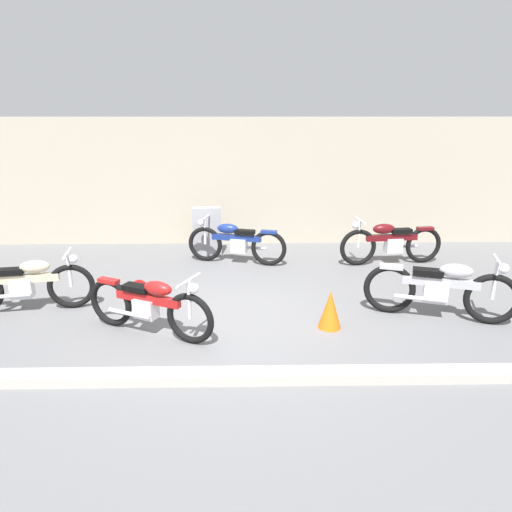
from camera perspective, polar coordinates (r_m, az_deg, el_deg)
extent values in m
plane|color=slate|center=(6.66, -3.05, -8.00)|extent=(40.00, 40.00, 0.00)
cube|color=#B2A893|center=(10.29, -2.42, 9.25)|extent=(18.00, 0.30, 2.77)
cube|color=#B7B2A8|center=(5.26, -3.62, -14.77)|extent=(18.00, 0.24, 0.12)
cube|color=#9E9EA3|center=(9.50, -6.15, 3.06)|extent=(0.60, 0.27, 1.01)
sphere|color=maroon|center=(7.66, -14.40, -3.92)|extent=(0.28, 0.28, 0.28)
cone|color=orange|center=(6.41, 9.24, -6.58)|extent=(0.32, 0.32, 0.55)
torus|color=black|center=(7.46, -22.07, -3.53)|extent=(0.70, 0.20, 0.70)
cube|color=silver|center=(7.63, -27.19, -3.61)|extent=(0.33, 0.24, 0.27)
cube|color=beige|center=(7.57, -27.00, -2.51)|extent=(0.98, 0.26, 0.11)
ellipsoid|color=beige|center=(7.47, -25.92, -1.21)|extent=(0.45, 0.26, 0.19)
cube|color=black|center=(7.59, -28.37, -1.68)|extent=(0.41, 0.23, 0.08)
cylinder|color=silver|center=(7.38, -22.30, -1.62)|extent=(0.05, 0.05, 0.53)
cylinder|color=silver|center=(7.30, -22.54, 0.33)|extent=(0.13, 0.55, 0.03)
sphere|color=silver|center=(7.31, -21.87, -0.35)|extent=(0.13, 0.13, 0.13)
cylinder|color=silver|center=(7.61, -28.73, -4.44)|extent=(0.67, 0.17, 0.06)
torus|color=black|center=(9.17, -6.35, 1.50)|extent=(0.70, 0.26, 0.70)
torus|color=black|center=(8.83, 1.60, 0.98)|extent=(0.70, 0.26, 0.70)
cube|color=silver|center=(8.96, -2.16, 1.34)|extent=(0.34, 0.26, 0.27)
cube|color=navy|center=(8.93, -2.47, 2.31)|extent=(0.98, 0.34, 0.12)
ellipsoid|color=navy|center=(8.93, -3.55, 3.44)|extent=(0.46, 0.29, 0.19)
cube|color=black|center=(8.85, -1.40, 3.02)|extent=(0.41, 0.26, 0.08)
cube|color=navy|center=(8.74, 1.62, 3.02)|extent=(0.33, 0.19, 0.06)
cylinder|color=silver|center=(9.10, -6.41, 3.09)|extent=(0.05, 0.05, 0.53)
cylinder|color=silver|center=(9.04, -6.47, 4.71)|extent=(0.17, 0.55, 0.03)
sphere|color=silver|center=(9.08, -6.90, 4.14)|extent=(0.13, 0.13, 0.13)
cylinder|color=silver|center=(9.04, -0.79, 1.06)|extent=(0.66, 0.22, 0.06)
torus|color=black|center=(5.95, -8.24, -7.73)|extent=(0.66, 0.37, 0.69)
torus|color=black|center=(6.67, -17.67, -5.56)|extent=(0.66, 0.37, 0.69)
cube|color=silver|center=(6.31, -13.60, -6.37)|extent=(0.35, 0.30, 0.27)
cube|color=#B21919|center=(6.23, -13.34, -5.17)|extent=(0.92, 0.49, 0.11)
ellipsoid|color=#B21919|center=(6.07, -12.16, -3.96)|extent=(0.46, 0.35, 0.19)
cube|color=black|center=(6.28, -14.67, -3.86)|extent=(0.42, 0.31, 0.08)
cube|color=#B21919|center=(6.56, -17.93, -2.96)|extent=(0.32, 0.23, 0.06)
cylinder|color=silver|center=(5.85, -8.35, -5.42)|extent=(0.05, 0.05, 0.52)
cylinder|color=silver|center=(5.75, -8.46, -3.04)|extent=(0.26, 0.51, 0.03)
sphere|color=silver|center=(5.75, -7.78, -4.03)|extent=(0.13, 0.13, 0.13)
cylinder|color=silver|center=(6.37, -15.54, -6.96)|extent=(0.63, 0.33, 0.06)
torus|color=black|center=(7.20, 27.37, -4.82)|extent=(0.74, 0.31, 0.75)
torus|color=black|center=(7.04, 16.31, -3.97)|extent=(0.74, 0.31, 0.75)
cube|color=silver|center=(7.07, 21.51, -4.23)|extent=(0.37, 0.29, 0.29)
cube|color=#ADADB2|center=(7.02, 22.07, -3.02)|extent=(1.03, 0.41, 0.12)
ellipsoid|color=#ADADB2|center=(6.99, 23.74, -1.72)|extent=(0.49, 0.33, 0.20)
cube|color=black|center=(6.96, 20.69, -1.87)|extent=(0.45, 0.30, 0.08)
cube|color=#ADADB2|center=(6.92, 16.55, -1.28)|extent=(0.35, 0.22, 0.06)
cylinder|color=silver|center=(7.10, 27.69, -2.71)|extent=(0.06, 0.06, 0.56)
cylinder|color=silver|center=(7.02, 28.01, -0.55)|extent=(0.21, 0.58, 0.04)
sphere|color=silver|center=(7.07, 28.54, -1.40)|extent=(0.14, 0.14, 0.14)
cylinder|color=silver|center=(6.96, 19.84, -5.01)|extent=(0.70, 0.27, 0.06)
torus|color=black|center=(9.06, 12.62, 1.05)|extent=(0.73, 0.17, 0.72)
torus|color=black|center=(9.59, 20.17, 1.30)|extent=(0.73, 0.17, 0.72)
cube|color=silver|center=(9.32, 16.79, 1.31)|extent=(0.34, 0.23, 0.28)
cube|color=#590F14|center=(9.26, 16.60, 2.24)|extent=(1.02, 0.21, 0.12)
ellipsoid|color=#590F14|center=(9.15, 15.67, 3.29)|extent=(0.45, 0.24, 0.20)
cube|color=black|center=(9.30, 17.67, 3.03)|extent=(0.41, 0.22, 0.08)
cube|color=#590F14|center=(9.51, 20.38, 3.24)|extent=(0.33, 0.15, 0.06)
cylinder|color=silver|center=(8.99, 12.74, 2.72)|extent=(0.06, 0.06, 0.54)
cylinder|color=silver|center=(8.93, 12.85, 4.41)|extent=(0.10, 0.57, 0.04)
sphere|color=silver|center=(8.92, 12.33, 3.78)|extent=(0.14, 0.14, 0.14)
cylinder|color=silver|center=(9.52, 17.57, 1.14)|extent=(0.70, 0.13, 0.06)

